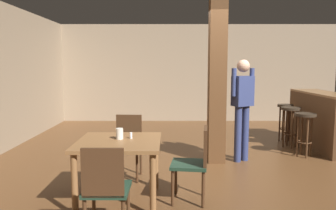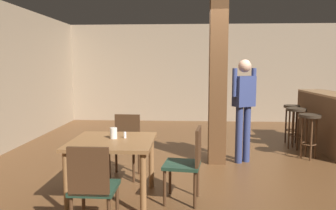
{
  "view_description": "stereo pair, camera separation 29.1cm",
  "coord_description": "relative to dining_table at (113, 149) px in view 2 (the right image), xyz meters",
  "views": [
    {
      "loc": [
        -0.88,
        -5.1,
        1.62
      ],
      "look_at": [
        -0.87,
        0.02,
        1.0
      ],
      "focal_mm": 35.0,
      "sensor_mm": 36.0,
      "label": 1
    },
    {
      "loc": [
        -0.59,
        -5.09,
        1.62
      ],
      "look_at": [
        -0.87,
        0.02,
        1.0
      ],
      "focal_mm": 35.0,
      "sensor_mm": 36.0,
      "label": 2
    }
  ],
  "objects": [
    {
      "name": "pillar",
      "position": [
        1.39,
        1.62,
        0.78
      ],
      "size": [
        0.28,
        0.28,
        2.8
      ],
      "primitive_type": "cube",
      "color": "brown",
      "rests_on": "ground_plane"
    },
    {
      "name": "bar_stool_near",
      "position": [
        3.01,
        1.93,
        -0.03
      ],
      "size": [
        0.37,
        0.37,
        0.78
      ],
      "color": "#2D2319",
      "rests_on": "ground_plane"
    },
    {
      "name": "salt_shaker",
      "position": [
        0.13,
        0.11,
        0.16
      ],
      "size": [
        0.03,
        0.03,
        0.08
      ],
      "primitive_type": "cylinder",
      "color": "silver",
      "rests_on": "dining_table"
    },
    {
      "name": "bar_stool_mid",
      "position": [
        3.01,
        2.61,
        -0.01
      ],
      "size": [
        0.38,
        0.38,
        0.8
      ],
      "color": "#2D2319",
      "rests_on": "ground_plane"
    },
    {
      "name": "chair_east",
      "position": [
        0.91,
        -0.02,
        -0.11
      ],
      "size": [
        0.47,
        0.47,
        0.89
      ],
      "color": "#1E3828",
      "rests_on": "ground_plane"
    },
    {
      "name": "ground_plane",
      "position": [
        1.46,
        1.3,
        -0.62
      ],
      "size": [
        10.8,
        10.8,
        0.0
      ],
      "primitive_type": "plane",
      "color": "brown"
    },
    {
      "name": "standing_person",
      "position": [
        1.83,
        1.66,
        0.38
      ],
      "size": [
        0.45,
        0.34,
        1.72
      ],
      "color": "navy",
      "rests_on": "ground_plane"
    },
    {
      "name": "wall_back",
      "position": [
        1.46,
        5.8,
        0.78
      ],
      "size": [
        8.0,
        0.1,
        2.8
      ],
      "primitive_type": "cube",
      "color": "gray",
      "rests_on": "ground_plane"
    },
    {
      "name": "chair_south",
      "position": [
        0.0,
        -0.87,
        -0.11
      ],
      "size": [
        0.42,
        0.42,
        0.89
      ],
      "color": "#1E3828",
      "rests_on": "ground_plane"
    },
    {
      "name": "bar_stool_far",
      "position": [
        3.08,
        3.12,
        -0.03
      ],
      "size": [
        0.33,
        0.33,
        0.8
      ],
      "color": "#2D2319",
      "rests_on": "ground_plane"
    },
    {
      "name": "dining_table",
      "position": [
        0.0,
        0.0,
        0.0
      ],
      "size": [
        0.98,
        0.98,
        0.74
      ],
      "color": "brown",
      "rests_on": "ground_plane"
    },
    {
      "name": "chair_north",
      "position": [
        -0.01,
        0.86,
        -0.11
      ],
      "size": [
        0.45,
        0.45,
        0.89
      ],
      "color": "#1E3828",
      "rests_on": "ground_plane"
    },
    {
      "name": "napkin_cup",
      "position": [
        -0.0,
        0.07,
        0.18
      ],
      "size": [
        0.09,
        0.09,
        0.13
      ],
      "primitive_type": "cylinder",
      "color": "silver",
      "rests_on": "dining_table"
    },
    {
      "name": "bar_counter",
      "position": [
        3.57,
        2.65,
        -0.06
      ],
      "size": [
        0.56,
        2.05,
        1.1
      ],
      "color": "brown",
      "rests_on": "ground_plane"
    }
  ]
}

